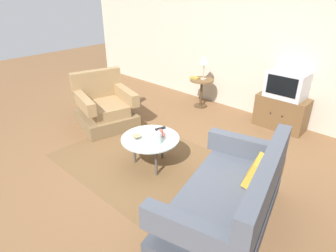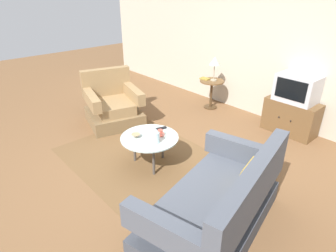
% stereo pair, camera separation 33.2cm
% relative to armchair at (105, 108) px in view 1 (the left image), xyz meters
% --- Properties ---
extents(ground_plane, '(16.00, 16.00, 0.00)m').
position_rel_armchair_xyz_m(ground_plane, '(1.52, -0.30, -0.31)').
color(ground_plane, brown).
extents(back_wall, '(9.00, 0.12, 2.70)m').
position_rel_armchair_xyz_m(back_wall, '(1.52, 2.30, 1.04)').
color(back_wall, '#BCB29E').
rests_on(back_wall, ground).
extents(area_rug, '(2.67, 1.78, 0.00)m').
position_rel_armchair_xyz_m(area_rug, '(1.53, -0.37, -0.30)').
color(area_rug, brown).
rests_on(area_rug, ground).
extents(armchair, '(1.12, 1.10, 0.91)m').
position_rel_armchair_xyz_m(armchair, '(0.00, 0.00, 0.00)').
color(armchair, brown).
rests_on(armchair, ground).
extents(couch, '(1.26, 1.80, 0.90)m').
position_rel_armchair_xyz_m(couch, '(2.90, -0.60, -0.01)').
color(couch, '#3E424B').
rests_on(couch, ground).
extents(coffee_table, '(0.78, 0.78, 0.44)m').
position_rel_armchair_xyz_m(coffee_table, '(1.53, -0.37, 0.09)').
color(coffee_table, '#B2C6C1').
rests_on(coffee_table, ground).
extents(side_table, '(0.47, 0.47, 0.57)m').
position_rel_armchair_xyz_m(side_table, '(0.74, 1.83, 0.11)').
color(side_table, brown).
rests_on(side_table, ground).
extents(tv_stand, '(0.84, 0.43, 0.57)m').
position_rel_armchair_xyz_m(tv_stand, '(2.34, 1.99, -0.02)').
color(tv_stand, brown).
rests_on(tv_stand, ground).
extents(television, '(0.62, 0.45, 0.43)m').
position_rel_armchair_xyz_m(television, '(2.34, 2.01, 0.48)').
color(television, '#B7B7BC').
rests_on(television, tv_stand).
extents(table_lamp, '(0.22, 0.22, 0.47)m').
position_rel_armchair_xyz_m(table_lamp, '(0.76, 1.85, 0.64)').
color(table_lamp, '#9E937A').
rests_on(table_lamp, side_table).
extents(vase, '(0.08, 0.08, 0.20)m').
position_rel_armchair_xyz_m(vase, '(1.71, -0.40, 0.22)').
color(vase, silver).
rests_on(vase, coffee_table).
extents(mug, '(0.12, 0.07, 0.09)m').
position_rel_armchair_xyz_m(mug, '(1.61, -0.24, 0.18)').
color(mug, '#B74C3D').
rests_on(mug, coffee_table).
extents(bowl, '(0.12, 0.12, 0.05)m').
position_rel_armchair_xyz_m(bowl, '(1.42, -0.52, 0.15)').
color(bowl, tan).
rests_on(bowl, coffee_table).
extents(tv_remote_dark, '(0.09, 0.16, 0.02)m').
position_rel_armchair_xyz_m(tv_remote_dark, '(1.46, -0.10, 0.14)').
color(tv_remote_dark, black).
rests_on(tv_remote_dark, coffee_table).
extents(book, '(0.19, 0.15, 0.02)m').
position_rel_armchair_xyz_m(book, '(0.59, 1.79, 0.28)').
color(book, olive).
rests_on(book, side_table).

